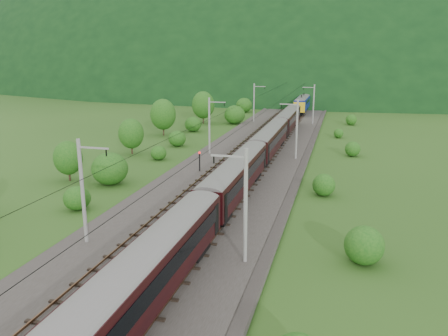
# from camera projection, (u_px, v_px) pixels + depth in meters

# --- Properties ---
(ground) EXTENTS (600.00, 600.00, 0.00)m
(ground) POSITION_uv_depth(u_px,v_px,m) (162.00, 255.00, 31.90)
(ground) COLOR #264B17
(ground) RESTS_ON ground
(railbed) EXTENTS (14.00, 220.00, 0.30)m
(railbed) POSITION_uv_depth(u_px,v_px,m) (204.00, 208.00, 41.19)
(railbed) COLOR #38332D
(railbed) RESTS_ON ground
(track_left) EXTENTS (2.40, 220.00, 0.27)m
(track_left) POSITION_uv_depth(u_px,v_px,m) (180.00, 203.00, 41.75)
(track_left) COLOR brown
(track_left) RESTS_ON railbed
(track_right) EXTENTS (2.40, 220.00, 0.27)m
(track_right) POSITION_uv_depth(u_px,v_px,m) (228.00, 208.00, 40.53)
(track_right) COLOR brown
(track_right) RESTS_ON railbed
(catenary_left) EXTENTS (2.54, 192.28, 8.00)m
(catenary_left) POSITION_uv_depth(u_px,v_px,m) (210.00, 124.00, 62.19)
(catenary_left) COLOR gray
(catenary_left) RESTS_ON railbed
(catenary_right) EXTENTS (2.54, 192.28, 8.00)m
(catenary_right) POSITION_uv_depth(u_px,v_px,m) (296.00, 128.00, 59.07)
(catenary_right) COLOR gray
(catenary_right) RESTS_ON railbed
(overhead_wires) EXTENTS (4.83, 198.00, 0.03)m
(overhead_wires) POSITION_uv_depth(u_px,v_px,m) (203.00, 135.00, 39.44)
(overhead_wires) COLOR black
(overhead_wires) RESTS_ON ground
(mountain_main) EXTENTS (504.00, 360.00, 244.00)m
(mountain_main) POSITION_uv_depth(u_px,v_px,m) (325.00, 78.00, 274.60)
(mountain_main) COLOR black
(mountain_main) RESTS_ON ground
(mountain_ridge) EXTENTS (336.00, 280.00, 132.00)m
(mountain_ridge) POSITION_uv_depth(u_px,v_px,m) (171.00, 73.00, 342.50)
(mountain_ridge) COLOR black
(mountain_ridge) RESTS_ON ground
(train) EXTENTS (2.65, 126.21, 4.59)m
(train) POSITION_uv_depth(u_px,v_px,m) (256.00, 150.00, 51.92)
(train) COLOR black
(train) RESTS_ON ground
(hazard_post_near) EXTENTS (0.15, 0.15, 1.37)m
(hazard_post_near) POSITION_uv_depth(u_px,v_px,m) (257.00, 142.00, 67.79)
(hazard_post_near) COLOR red
(hazard_post_near) RESTS_ON railbed
(hazard_post_far) EXTENTS (0.18, 0.18, 1.66)m
(hazard_post_far) POSITION_uv_depth(u_px,v_px,m) (287.00, 117.00, 93.86)
(hazard_post_far) COLOR red
(hazard_post_far) RESTS_ON railbed
(signal) EXTENTS (0.27, 0.27, 2.45)m
(signal) POSITION_uv_depth(u_px,v_px,m) (200.00, 160.00, 53.21)
(signal) COLOR black
(signal) RESTS_ON railbed
(vegetation_left) EXTENTS (13.62, 145.49, 6.95)m
(vegetation_left) POSITION_uv_depth(u_px,v_px,m) (122.00, 145.00, 57.21)
(vegetation_left) COLOR #175115
(vegetation_left) RESTS_ON ground
(vegetation_right) EXTENTS (7.29, 110.90, 2.49)m
(vegetation_right) POSITION_uv_depth(u_px,v_px,m) (326.00, 257.00, 28.94)
(vegetation_right) COLOR #175115
(vegetation_right) RESTS_ON ground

